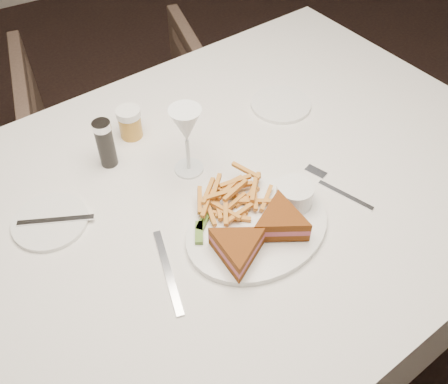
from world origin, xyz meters
name	(u,v)px	position (x,y,z in m)	size (l,w,h in m)	color
ground	(242,269)	(0.00, 0.00, 0.00)	(5.00, 5.00, 0.00)	black
table	(215,283)	(-0.23, -0.21, 0.38)	(1.54, 1.02, 0.75)	silver
chair_far	(122,119)	(-0.18, 0.63, 0.35)	(0.67, 0.63, 0.69)	#4A382E
table_setting	(227,194)	(-0.22, -0.26, 0.79)	(0.81, 0.61, 0.18)	white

